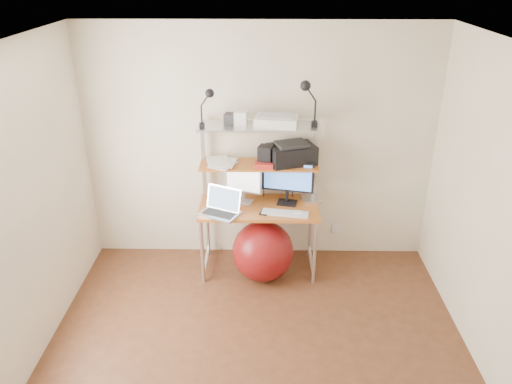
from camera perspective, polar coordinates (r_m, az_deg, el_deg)
room at (r=3.53m, az=0.05°, el=-4.80°), size 3.60×3.60×3.60m
computer_desk at (r=5.00m, az=0.33°, el=0.89°), size 1.20×0.60×1.57m
wall_outlet at (r=5.61m, az=9.08°, el=-4.10°), size 0.08×0.01×0.12m
monitor_silver at (r=5.04m, az=-1.47°, el=1.23°), size 0.38×0.19×0.43m
monitor_black at (r=5.01m, az=3.63°, el=1.54°), size 0.53×0.19×0.53m
laptop at (r=4.90m, az=-3.95°, el=-1.82°), size 0.46×0.42×0.32m
keyboard at (r=4.90m, az=3.34°, el=-2.43°), size 0.47×0.20×0.01m
mouse at (r=4.91m, az=4.89°, el=-2.36°), size 0.09×0.07×0.02m
mac_mini at (r=5.17m, az=6.32°, el=-0.84°), size 0.22×0.22×0.04m
phone at (r=4.92m, az=0.99°, el=-2.27°), size 0.11×0.16×0.01m
printer at (r=4.99m, az=4.08°, el=4.43°), size 0.53×0.44×0.21m
nas_cube at (r=4.93m, az=1.12°, el=4.21°), size 0.17×0.17×0.20m
red_box at (r=4.89m, az=0.96°, el=3.12°), size 0.19×0.13×0.05m
scanner at (r=4.83m, az=2.33°, el=8.15°), size 0.44×0.32×0.11m
box_white at (r=4.83m, az=-1.75°, el=8.38°), size 0.13×0.11×0.14m
box_grey at (r=4.86m, az=-2.94°, el=8.33°), size 0.13×0.13×0.11m
clip_lamp_left at (r=4.71m, az=-5.51°, el=10.46°), size 0.15×0.08×0.38m
clip_lamp_right at (r=4.73m, az=5.90°, el=11.15°), size 0.18×0.10×0.45m
exercise_ball at (r=5.11m, az=0.78°, el=-6.77°), size 0.62×0.62×0.62m
paper_stack at (r=5.00m, az=-4.06°, el=3.40°), size 0.35×0.42×0.02m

